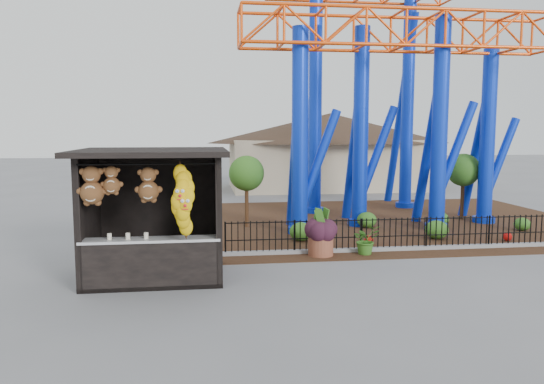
{
  "coord_description": "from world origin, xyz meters",
  "views": [
    {
      "loc": [
        -1.85,
        -11.82,
        3.57
      ],
      "look_at": [
        -0.06,
        1.5,
        2.0
      ],
      "focal_mm": 35.0,
      "sensor_mm": 36.0,
      "label": 1
    }
  ],
  "objects": [
    {
      "name": "mulch_bed",
      "position": [
        4.0,
        8.0,
        0.01
      ],
      "size": [
        18.0,
        12.0,
        0.02
      ],
      "primitive_type": "cube",
      "color": "#331E11",
      "rests_on": "ground"
    },
    {
      "name": "ground",
      "position": [
        0.0,
        0.0,
        0.0
      ],
      "size": [
        120.0,
        120.0,
        0.0
      ],
      "primitive_type": "plane",
      "color": "slate",
      "rests_on": "ground"
    },
    {
      "name": "curb",
      "position": [
        4.0,
        3.0,
        0.06
      ],
      "size": [
        18.0,
        0.18,
        0.12
      ],
      "primitive_type": "cube",
      "color": "gray",
      "rests_on": "ground"
    },
    {
      "name": "terracotta_planter",
      "position": [
        1.5,
        2.7,
        0.32
      ],
      "size": [
        0.82,
        0.82,
        0.64
      ],
      "primitive_type": "cylinder",
      "rotation": [
        0.0,
        0.0,
        0.14
      ],
      "color": "brown",
      "rests_on": "ground"
    },
    {
      "name": "prize_booth",
      "position": [
        -3.01,
        0.89,
        1.54
      ],
      "size": [
        3.5,
        3.4,
        3.12
      ],
      "color": "black",
      "rests_on": "ground"
    },
    {
      "name": "potted_plant",
      "position": [
        2.83,
        2.7,
        0.43
      ],
      "size": [
        0.93,
        0.86,
        0.86
      ],
      "primitive_type": "imported",
      "rotation": [
        0.0,
        0.0,
        0.28
      ],
      "color": "#24601C",
      "rests_on": "ground"
    },
    {
      "name": "planter_foliage",
      "position": [
        1.5,
        2.7,
        0.96
      ],
      "size": [
        0.7,
        0.7,
        0.64
      ],
      "primitive_type": "ellipsoid",
      "color": "black",
      "rests_on": "terracotta_planter"
    },
    {
      "name": "landscaping",
      "position": [
        4.93,
        5.4,
        0.29
      ],
      "size": [
        8.8,
        3.4,
        0.61
      ],
      "color": "#2E5E1B",
      "rests_on": "mulch_bed"
    },
    {
      "name": "pavilion",
      "position": [
        6.0,
        20.0,
        3.07
      ],
      "size": [
        15.0,
        15.0,
        4.8
      ],
      "color": "#BFAD8C",
      "rests_on": "ground"
    },
    {
      "name": "picket_fence",
      "position": [
        4.9,
        3.0,
        0.5
      ],
      "size": [
        12.2,
        0.06,
        1.0
      ],
      "primitive_type": null,
      "color": "black",
      "rests_on": "ground"
    },
    {
      "name": "roller_coaster",
      "position": [
        5.12,
        8.23,
        6.44
      ],
      "size": [
        11.0,
        6.37,
        10.82
      ],
      "color": "#0B2EC9",
      "rests_on": "ground"
    }
  ]
}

